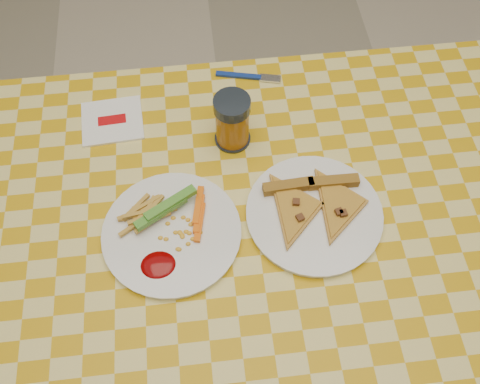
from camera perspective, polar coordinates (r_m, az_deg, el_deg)
The scene contains 9 objects.
ground at distance 1.68m, azimuth 1.15°, elevation -16.26°, with size 8.00×8.00×0.00m, color beige.
table at distance 1.04m, azimuth 1.80°, elevation -6.66°, with size 1.28×0.88×0.76m.
plate_left at distance 0.97m, azimuth -7.27°, elevation -4.42°, with size 0.25×0.25×0.01m, color white.
plate_right at distance 0.99m, azimuth 7.90°, elevation -2.40°, with size 0.25×0.25×0.01m, color white.
fries_veggies at distance 0.97m, azimuth -7.92°, elevation -3.19°, with size 0.19×0.17×0.04m.
pizza_slices at distance 0.99m, azimuth 8.00°, elevation -1.27°, with size 0.20×0.19×0.02m.
drink_glass at distance 1.04m, azimuth -0.83°, elevation 7.55°, with size 0.07×0.07×0.12m.
napkin at distance 1.14m, azimuth -13.47°, elevation 7.40°, with size 0.13×0.12×0.01m.
fork at distance 1.19m, azimuth 0.97°, elevation 12.23°, with size 0.14×0.05×0.01m.
Camera 1 is at (-0.08, -0.42, 1.63)m, focal length 40.00 mm.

